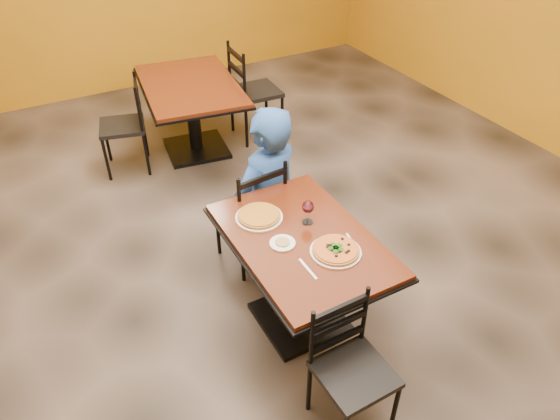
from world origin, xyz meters
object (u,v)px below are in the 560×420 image
chair_main_near (355,374)px  wine_glass (308,211)px  side_plate (282,243)px  table_second (192,101)px  pizza_far (259,215)px  chair_main_far (250,211)px  chair_second_left (122,127)px  chair_second_right (256,92)px  plate_main (336,252)px  pizza_main (336,250)px  diner (267,184)px  table_main (302,261)px  plate_far (259,217)px

chair_main_near → wine_glass: bearing=74.2°
side_plate → table_second: bearing=81.9°
pizza_far → side_plate: pizza_far is taller
chair_main_far → wine_glass: bearing=94.6°
chair_second_left → pizza_far: 2.29m
chair_second_right → plate_main: chair_second_right is taller
table_second → pizza_main: pizza_main is taller
diner → side_plate: diner is taller
pizza_main → side_plate: size_ratio=1.77×
table_main → plate_far: bearing=115.2°
plate_far → side_plate: (0.01, -0.30, 0.00)m
table_second → chair_main_near: chair_main_near is taller
table_main → chair_main_near: size_ratio=1.45×
pizza_far → chair_main_far: bearing=72.7°
chair_main_near → chair_main_far: chair_main_far is taller
table_main → plate_main: 0.31m
diner → plate_far: size_ratio=4.05×
chair_main_near → pizza_far: size_ratio=3.02×
table_second → pizza_main: size_ratio=5.18×
table_second → plate_main: bearing=-92.4°
table_main → chair_second_left: 2.60m
diner → pizza_main: bearing=70.0°
chair_main_near → plate_far: size_ratio=2.73×
chair_second_right → pizza_far: chair_second_right is taller
chair_second_left → diner: diner is taller
chair_second_right → diner: diner is taller
table_second → wine_glass: 2.45m
table_main → wine_glass: bearing=47.5°
chair_second_left → chair_second_right: (1.44, 0.00, 0.05)m
table_second → side_plate: size_ratio=9.20×
chair_second_right → wine_glass: 2.60m
pizza_main → pizza_far: size_ratio=1.01×
pizza_main → plate_far: bearing=115.8°
chair_second_right → chair_main_near: bearing=165.2°
table_main → plate_far: (-0.14, 0.31, 0.20)m
chair_second_left → chair_second_right: size_ratio=0.90×
chair_main_far → chair_second_left: bearing=-80.5°
diner → plate_far: bearing=40.7°
pizza_far → wine_glass: size_ratio=1.56×
chair_second_right → wine_glass: bearing=164.1°
wine_glass → pizza_far: bearing=142.9°
plate_far → pizza_far: pizza_far is taller
pizza_main → wine_glass: (0.00, 0.33, 0.07)m
table_main → plate_main: size_ratio=3.97×
chair_main_near → pizza_main: (0.24, 0.58, 0.35)m
diner → plate_main: 1.01m
side_plate → pizza_main: bearing=-42.4°
pizza_main → pizza_far: same height
plate_far → plate_main: bearing=-64.2°
plate_far → diner: bearing=57.6°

